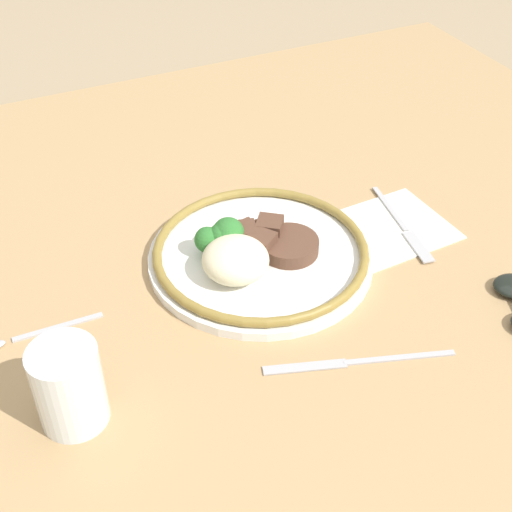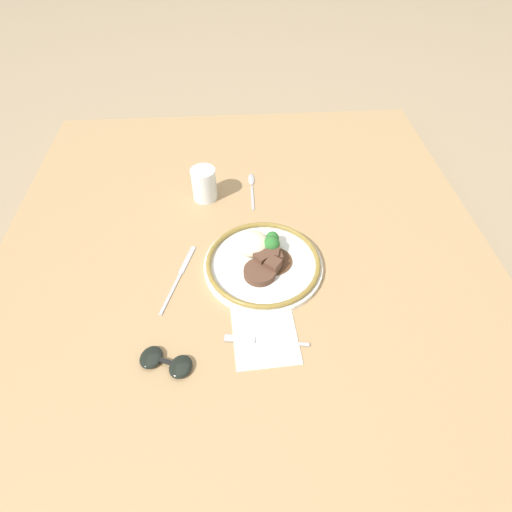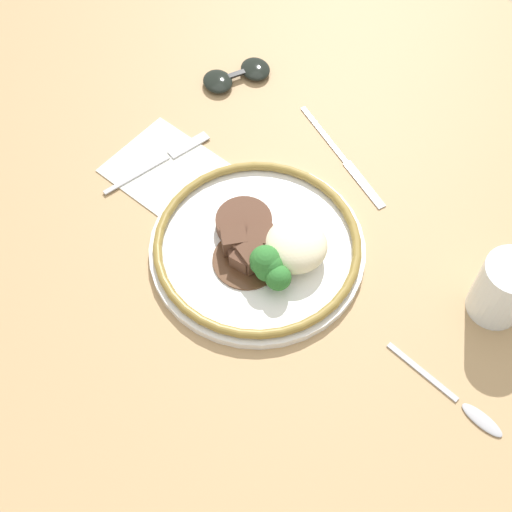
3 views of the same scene
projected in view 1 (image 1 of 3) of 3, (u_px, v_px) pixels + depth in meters
The scene contains 8 objects.
ground_plane at pixel (250, 311), 0.89m from camera, with size 8.00×8.00×0.00m, color #998466.
dining_table at pixel (250, 300), 0.88m from camera, with size 1.41×1.23×0.04m.
napkin at pixel (389, 228), 0.96m from camera, with size 0.16×0.14×0.00m.
plate at pixel (256, 252), 0.89m from camera, with size 0.28×0.28×0.06m.
juice_glass at pixel (70, 390), 0.69m from camera, with size 0.07×0.07×0.09m.
fork at pixel (406, 230), 0.95m from camera, with size 0.04×0.17×0.00m.
knife at pixel (353, 362), 0.77m from camera, with size 0.20×0.07×0.00m.
spoon at pixel (0, 344), 0.79m from camera, with size 0.16×0.02×0.01m.
Camera 1 is at (0.27, 0.59, 0.61)m, focal length 50.00 mm.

